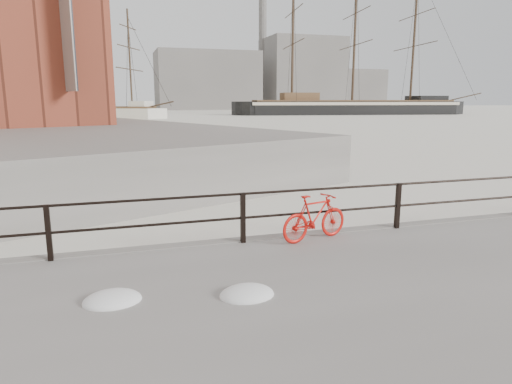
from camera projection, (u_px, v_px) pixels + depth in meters
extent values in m
imported|color=red|center=(315.00, 217.00, 9.08)|extent=(1.57, 0.63, 0.94)
ellipsoid|color=white|center=(112.00, 291.00, 6.35)|extent=(0.81, 0.64, 0.29)
ellipsoid|color=white|center=(247.00, 286.00, 6.54)|extent=(0.80, 0.63, 0.29)
cube|color=gray|center=(207.00, 81.00, 146.33)|extent=(32.00, 18.00, 18.00)
cube|color=gray|center=(302.00, 74.00, 160.52)|extent=(26.00, 20.00, 24.00)
cube|color=gray|center=(353.00, 89.00, 172.84)|extent=(20.00, 16.00, 14.00)
cylinder|color=gray|center=(263.00, 45.00, 159.46)|extent=(2.80, 2.80, 44.00)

